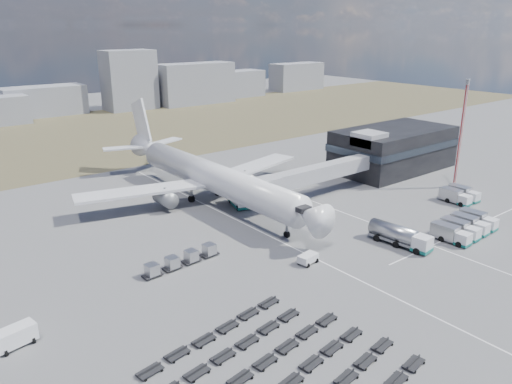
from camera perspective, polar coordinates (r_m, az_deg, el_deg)
ground at (r=77.81m, az=8.00°, el=-7.22°), size 420.00×420.00×0.00m
grass_strip at (r=169.20m, az=-20.05°, el=5.97°), size 420.00×90.00×0.01m
lane_markings at (r=86.33m, az=11.08°, el=-4.71°), size 47.12×110.00×0.01m
terminal at (r=125.68m, az=15.39°, el=4.85°), size 30.40×16.40×11.00m
jet_bridge at (r=99.98m, az=6.02°, el=1.86°), size 30.30×3.80×7.05m
airliner at (r=99.29m, az=-5.43°, el=1.90°), size 51.59×64.53×17.62m
fuel_tanker at (r=83.10m, az=16.11°, el=-4.82°), size 3.71×10.54×3.33m
pushback_tug at (r=74.83m, az=5.95°, el=-7.62°), size 3.37×2.24×1.43m
utility_van at (r=62.65m, az=-25.80°, el=-14.71°), size 4.58×2.66×2.30m
catering_truck at (r=97.13m, az=-1.95°, el=-0.76°), size 4.41×6.83×2.91m
service_trucks_near at (r=91.13m, az=22.76°, el=-3.66°), size 11.85×6.92×2.57m
service_trucks_far at (r=107.56m, az=22.24°, el=-0.31°), size 5.37×6.39×2.52m
uld_row at (r=74.30m, az=-8.47°, el=-7.64°), size 12.78×2.47×1.76m
baggage_dollies at (r=53.36m, az=2.55°, el=-20.03°), size 26.96×23.67×0.65m
floodlight_mast at (r=114.02m, az=22.36°, el=6.05°), size 2.19×1.79×23.20m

